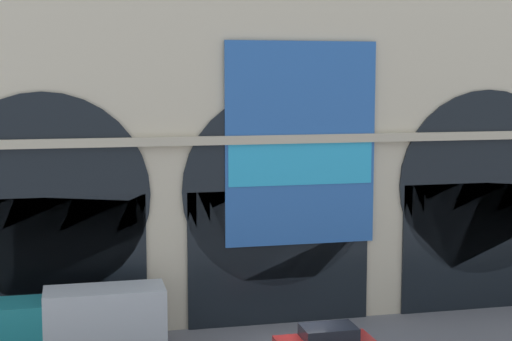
% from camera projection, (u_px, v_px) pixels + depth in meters
% --- Properties ---
extents(station_building, '(48.82, 4.62, 21.81)m').
position_uv_depth(station_building, '(270.00, 118.00, 41.48)').
color(station_building, beige).
rests_on(station_building, ground).
extents(box_truck_midwest, '(7.50, 2.91, 3.12)m').
position_uv_depth(box_truck_midwest, '(85.00, 320.00, 35.69)').
color(box_truck_midwest, '#19727A').
rests_on(box_truck_midwest, ground).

